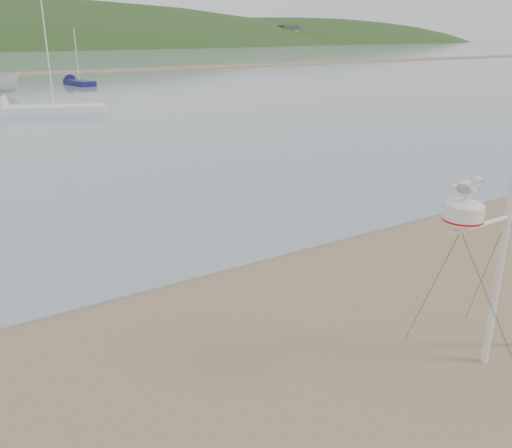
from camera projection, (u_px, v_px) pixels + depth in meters
ground at (156, 436)px, 7.07m from camera, size 560.00×560.00×0.00m
mast_rig at (496, 294)px, 8.19m from camera, size 2.29×2.45×5.18m
sailboat_white_near at (16, 110)px, 34.55m from camera, size 8.41×4.95×8.16m
sailboat_blue_far at (73, 82)px, 54.75m from camera, size 2.39×6.01×5.86m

